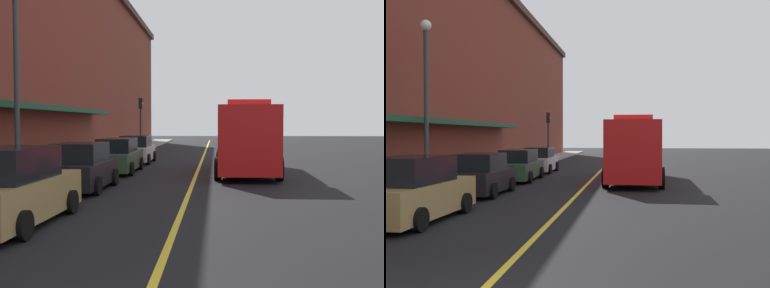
# 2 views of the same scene
# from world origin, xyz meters

# --- Properties ---
(ground_plane) EXTENTS (112.00, 112.00, 0.00)m
(ground_plane) POSITION_xyz_m (0.00, 25.00, 0.00)
(ground_plane) COLOR black
(sidewalk_left) EXTENTS (2.40, 70.00, 0.15)m
(sidewalk_left) POSITION_xyz_m (-6.20, 25.00, 0.07)
(sidewalk_left) COLOR gray
(sidewalk_left) RESTS_ON ground
(lane_center_stripe) EXTENTS (0.16, 70.00, 0.01)m
(lane_center_stripe) POSITION_xyz_m (0.00, 25.00, 0.00)
(lane_center_stripe) COLOR gold
(lane_center_stripe) RESTS_ON ground
(brick_building_left) EXTENTS (15.11, 64.00, 13.50)m
(brick_building_left) POSITION_xyz_m (-14.37, 24.00, 6.76)
(brick_building_left) COLOR maroon
(brick_building_left) RESTS_ON ground
(parked_car_1) EXTENTS (2.14, 4.77, 1.87)m
(parked_car_1) POSITION_xyz_m (-3.90, 6.74, 0.87)
(parked_car_1) COLOR #A5844C
(parked_car_1) RESTS_ON ground
(parked_car_2) EXTENTS (2.02, 4.12, 1.72)m
(parked_car_2) POSITION_xyz_m (-3.91, 12.62, 0.80)
(parked_car_2) COLOR black
(parked_car_2) RESTS_ON ground
(parked_car_3) EXTENTS (2.02, 4.90, 1.69)m
(parked_car_3) POSITION_xyz_m (-3.86, 18.68, 0.79)
(parked_car_3) COLOR #2D5133
(parked_car_3) RESTS_ON ground
(parked_car_4) EXTENTS (2.00, 4.27, 1.66)m
(parked_car_4) POSITION_xyz_m (-3.89, 24.17, 0.78)
(parked_car_4) COLOR silver
(parked_car_4) RESTS_ON ground
(fire_truck) EXTENTS (3.02, 9.38, 3.40)m
(fire_truck) POSITION_xyz_m (2.36, 18.95, 1.62)
(fire_truck) COLOR red
(fire_truck) RESTS_ON ground
(parking_meter_0) EXTENTS (0.14, 0.18, 1.33)m
(parking_meter_0) POSITION_xyz_m (-5.35, 21.44, 1.06)
(parking_meter_0) COLOR #4C4C51
(parking_meter_0) RESTS_ON sidewalk_left
(street_lamp_left) EXTENTS (0.44, 0.44, 6.94)m
(street_lamp_left) POSITION_xyz_m (-5.95, 11.86, 4.40)
(street_lamp_left) COLOR #33383D
(street_lamp_left) RESTS_ON sidewalk_left
(traffic_light_near) EXTENTS (0.38, 0.36, 4.30)m
(traffic_light_near) POSITION_xyz_m (-5.29, 34.47, 3.16)
(traffic_light_near) COLOR #232326
(traffic_light_near) RESTS_ON sidewalk_left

